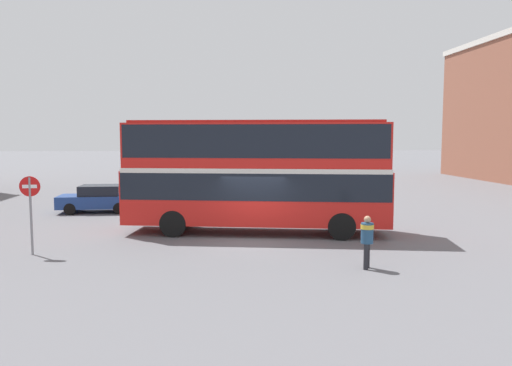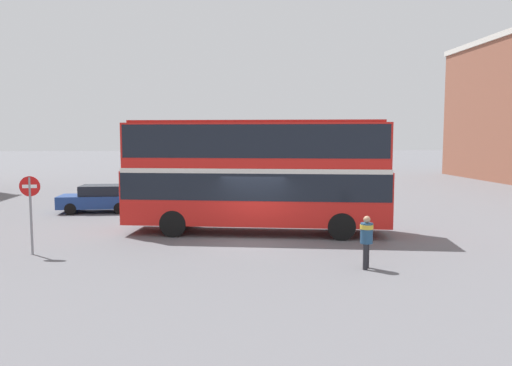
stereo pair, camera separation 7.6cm
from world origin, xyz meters
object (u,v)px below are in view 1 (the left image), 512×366
at_px(pedestrian_foreground, 367,236).
at_px(no_entry_sign, 30,201).
at_px(double_decker_bus, 256,169).
at_px(parked_car_kerb_near, 99,199).
at_px(parked_car_kerb_far, 181,188).

distance_m(pedestrian_foreground, no_entry_sign, 11.35).
height_order(double_decker_bus, parked_car_kerb_near, double_decker_bus).
bearing_deg(pedestrian_foreground, parked_car_kerb_near, -21.83).
bearing_deg(double_decker_bus, no_entry_sign, -148.44).
relative_size(pedestrian_foreground, parked_car_kerb_far, 0.36).
bearing_deg(no_entry_sign, pedestrian_foreground, -14.26).
height_order(parked_car_kerb_far, no_entry_sign, no_entry_sign).
xyz_separation_m(parked_car_kerb_near, parked_car_kerb_far, (4.13, 4.45, 0.08)).
bearing_deg(pedestrian_foreground, parked_car_kerb_far, -41.13).
bearing_deg(double_decker_bus, pedestrian_foreground, -53.82).
distance_m(parked_car_kerb_near, parked_car_kerb_far, 6.07).
relative_size(pedestrian_foreground, parked_car_kerb_near, 0.40).
height_order(parked_car_kerb_near, no_entry_sign, no_entry_sign).
distance_m(double_decker_bus, parked_car_kerb_far, 11.80).
bearing_deg(parked_car_kerb_near, parked_car_kerb_far, -134.11).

